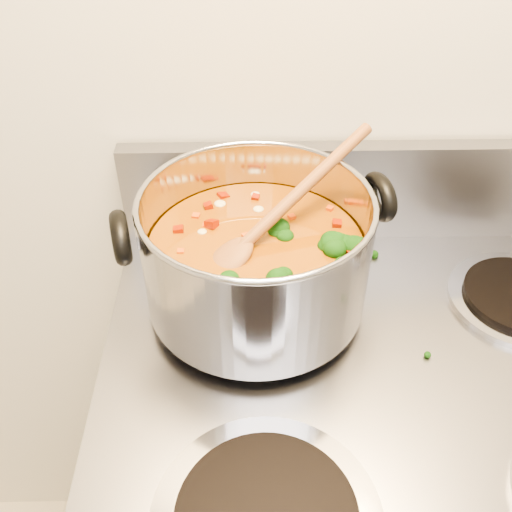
# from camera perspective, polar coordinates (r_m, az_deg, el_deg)

# --- Properties ---
(stockpot) EXTENTS (0.36, 0.30, 0.18)m
(stockpot) POSITION_cam_1_polar(r_m,az_deg,el_deg) (0.75, -0.00, -0.01)
(stockpot) COLOR #A8A8B0
(stockpot) RESTS_ON electric_range
(wooden_spoon) EXTENTS (0.24, 0.21, 0.12)m
(wooden_spoon) POSITION_cam_1_polar(r_m,az_deg,el_deg) (0.73, 1.12, 3.34)
(wooden_spoon) COLOR brown
(wooden_spoon) RESTS_ON stockpot
(cooktop_crumbs) EXTENTS (0.36, 0.12, 0.01)m
(cooktop_crumbs) POSITION_cam_1_polar(r_m,az_deg,el_deg) (0.86, 1.88, -1.28)
(cooktop_crumbs) COLOR black
(cooktop_crumbs) RESTS_ON electric_range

